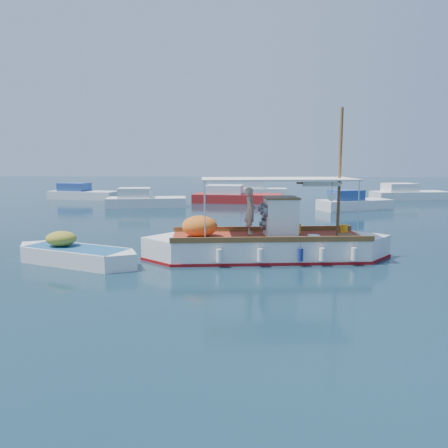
{
  "coord_description": "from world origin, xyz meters",
  "views": [
    {
      "loc": [
        -0.33,
        -18.0,
        4.0
      ],
      "look_at": [
        -1.12,
        0.0,
        1.3
      ],
      "focal_mm": 35.0,
      "sensor_mm": 36.0,
      "label": 1
    }
  ],
  "objects": [
    {
      "name": "bg_boat_e",
      "position": [
        15.93,
        25.86,
        0.49
      ],
      "size": [
        7.61,
        3.82,
        1.8
      ],
      "rotation": [
        0.0,
        0.0,
        0.17
      ],
      "color": "silver",
      "rests_on": "ground"
    },
    {
      "name": "dinghy",
      "position": [
        -6.8,
        -1.83,
        0.29
      ],
      "size": [
        5.29,
        3.04,
        1.39
      ],
      "rotation": [
        0.0,
        0.0,
        -0.39
      ],
      "color": "white",
      "rests_on": "ground"
    },
    {
      "name": "bg_boat_far_n",
      "position": [
        1.46,
        29.86,
        0.49
      ],
      "size": [
        5.5,
        2.02,
        1.8
      ],
      "rotation": [
        0.0,
        0.0,
        -0.0
      ],
      "color": "silver",
      "rests_on": "ground"
    },
    {
      "name": "bg_boat_nw",
      "position": [
        -8.59,
        17.99,
        0.49
      ],
      "size": [
        6.75,
        3.31,
        1.8
      ],
      "rotation": [
        0.0,
        0.0,
        0.14
      ],
      "color": "silver",
      "rests_on": "ground"
    },
    {
      "name": "bg_boat_n",
      "position": [
        -1.09,
        22.07,
        0.49
      ],
      "size": [
        8.32,
        3.63,
        1.8
      ],
      "rotation": [
        0.0,
        0.0,
        -0.11
      ],
      "color": "#A21D1B",
      "rests_on": "ground"
    },
    {
      "name": "fishing_caique",
      "position": [
        0.62,
        -0.64,
        0.55
      ],
      "size": [
        10.11,
        3.42,
        6.19
      ],
      "rotation": [
        0.0,
        0.0,
        0.1
      ],
      "color": "white",
      "rests_on": "ground"
    },
    {
      "name": "ground",
      "position": [
        0.0,
        0.0,
        0.0
      ],
      "size": [
        160.0,
        160.0,
        0.0
      ],
      "primitive_type": "plane",
      "color": "black",
      "rests_on": "ground"
    },
    {
      "name": "bg_boat_ne",
      "position": [
        8.32,
        16.68,
        0.49
      ],
      "size": [
        6.15,
        4.18,
        1.8
      ],
      "rotation": [
        0.0,
        0.0,
        0.38
      ],
      "color": "silver",
      "rests_on": "ground"
    },
    {
      "name": "bg_boat_far_w",
      "position": [
        -16.48,
        24.95,
        0.49
      ],
      "size": [
        7.19,
        3.65,
        1.8
      ],
      "rotation": [
        0.0,
        0.0,
        -0.21
      ],
      "color": "silver",
      "rests_on": "ground"
    }
  ]
}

